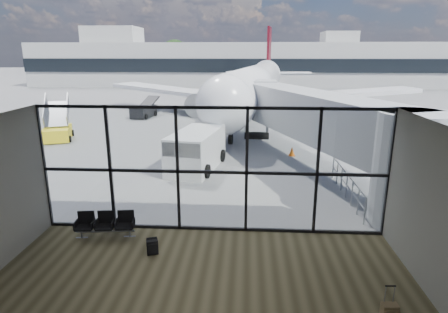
# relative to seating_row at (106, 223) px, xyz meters

# --- Properties ---
(ground) EXTENTS (220.00, 220.00, 0.00)m
(ground) POSITION_rel_seating_row_xyz_m (3.66, 40.70, -0.49)
(ground) COLOR slate
(ground) RESTS_ON ground
(lounge_shell) EXTENTS (12.02, 8.01, 4.51)m
(lounge_shell) POSITION_rel_seating_row_xyz_m (3.66, -4.10, 2.16)
(lounge_shell) COLOR brown
(lounge_shell) RESTS_ON ground
(glass_curtain_wall) EXTENTS (12.10, 0.12, 4.50)m
(glass_curtain_wall) POSITION_rel_seating_row_xyz_m (3.66, 0.70, 1.75)
(glass_curtain_wall) COLOR white
(glass_curtain_wall) RESTS_ON ground
(jet_bridge) EXTENTS (8.00, 16.50, 4.33)m
(jet_bridge) POSITION_rel_seating_row_xyz_m (8.56, 7.77, 2.27)
(jet_bridge) COLOR #AAADAF
(jet_bridge) RESTS_ON ground
(apron_railing) EXTENTS (0.06, 5.46, 1.11)m
(apron_railing) POSITION_rel_seating_row_xyz_m (9.26, 4.20, 0.23)
(apron_railing) COLOR gray
(apron_railing) RESTS_ON ground
(far_terminal) EXTENTS (80.00, 12.20, 11.00)m
(far_terminal) POSITION_rel_seating_row_xyz_m (3.08, 62.67, 3.72)
(far_terminal) COLOR #B7B7B2
(far_terminal) RESTS_ON ground
(tree_0) EXTENTS (4.95, 4.95, 7.12)m
(tree_0) POSITION_rel_seating_row_xyz_m (-41.34, 72.70, 4.14)
(tree_0) COLOR #382619
(tree_0) RESTS_ON ground
(tree_1) EXTENTS (5.61, 5.61, 8.07)m
(tree_1) POSITION_rel_seating_row_xyz_m (-35.34, 72.70, 4.76)
(tree_1) COLOR #382619
(tree_1) RESTS_ON ground
(tree_2) EXTENTS (6.27, 6.27, 9.03)m
(tree_2) POSITION_rel_seating_row_xyz_m (-29.34, 72.70, 5.38)
(tree_2) COLOR #382619
(tree_2) RESTS_ON ground
(tree_3) EXTENTS (4.95, 4.95, 7.12)m
(tree_3) POSITION_rel_seating_row_xyz_m (-23.34, 72.70, 4.14)
(tree_3) COLOR #382619
(tree_3) RESTS_ON ground
(tree_4) EXTENTS (5.61, 5.61, 8.07)m
(tree_4) POSITION_rel_seating_row_xyz_m (-17.34, 72.70, 4.76)
(tree_4) COLOR #382619
(tree_4) RESTS_ON ground
(tree_5) EXTENTS (6.27, 6.27, 9.03)m
(tree_5) POSITION_rel_seating_row_xyz_m (-11.34, 72.70, 5.38)
(tree_5) COLOR #382619
(tree_5) RESTS_ON ground
(seating_row) EXTENTS (2.00, 0.77, 0.89)m
(seating_row) POSITION_rel_seating_row_xyz_m (0.00, 0.00, 0.00)
(seating_row) COLOR gray
(seating_row) RESTS_ON ground
(backpack) EXTENTS (0.41, 0.40, 0.53)m
(backpack) POSITION_rel_seating_row_xyz_m (1.92, -1.11, -0.24)
(backpack) COLOR black
(backpack) RESTS_ON ground
(airliner) EXTENTS (32.62, 37.97, 9.81)m
(airliner) POSITION_rel_seating_row_xyz_m (5.63, 28.40, 2.49)
(airliner) COLOR white
(airliner) RESTS_ON ground
(service_van) EXTENTS (3.00, 5.07, 2.07)m
(service_van) POSITION_rel_seating_row_xyz_m (2.06, 8.07, 0.57)
(service_van) COLOR silver
(service_van) RESTS_ON ground
(belt_loader) EXTENTS (2.20, 4.31, 1.90)m
(belt_loader) POSITION_rel_seating_row_xyz_m (-5.40, 24.82, 0.14)
(belt_loader) COLOR black
(belt_loader) RESTS_ON ground
(mobile_stairs) EXTENTS (2.87, 4.05, 2.60)m
(mobile_stairs) POSITION_rel_seating_row_xyz_m (-9.08, 14.57, 0.13)
(mobile_stairs) COLOR yellow
(mobile_stairs) RESTS_ON ground
(traffic_cone_a) EXTENTS (0.46, 0.46, 0.65)m
(traffic_cone_a) POSITION_rel_seating_row_xyz_m (1.30, 10.84, -0.18)
(traffic_cone_a) COLOR #E5490C
(traffic_cone_a) RESTS_ON ground
(traffic_cone_b) EXTENTS (0.39, 0.39, 0.56)m
(traffic_cone_b) POSITION_rel_seating_row_xyz_m (7.66, 11.14, -0.23)
(traffic_cone_b) COLOR #CF570A
(traffic_cone_b) RESTS_ON ground
(traffic_cone_c) EXTENTS (0.40, 0.40, 0.57)m
(traffic_cone_c) POSITION_rel_seating_row_xyz_m (8.66, 15.84, -0.22)
(traffic_cone_c) COLOR #CE4E0A
(traffic_cone_c) RESTS_ON ground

